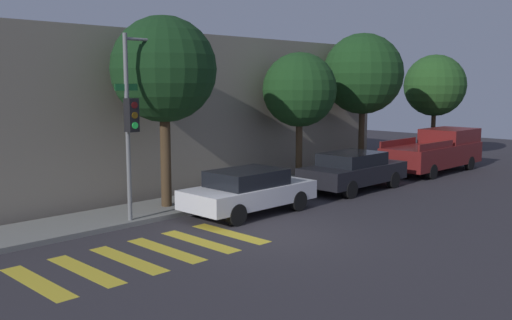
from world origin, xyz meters
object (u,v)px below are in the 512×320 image
Objects in this scene: traffic_light_pole at (143,100)px; tree_near_corner at (164,70)px; sedan_middle at (353,170)px; pickup_truck at (436,151)px; sedan_near_corner at (249,190)px; tree_midblock at (300,90)px; tree_far_end at (363,74)px; tree_behind_truck at (435,86)px.

tree_near_corner is at bearing 32.38° from traffic_light_pole.
sedan_middle is at bearing -8.81° from traffic_light_pole.
sedan_middle is at bearing 180.00° from pickup_truck.
traffic_light_pole is 4.12m from sedan_near_corner.
traffic_light_pole is 1.03× the size of tree_midblock.
tree_near_corner is at bearing 162.74° from sedan_middle.
tree_far_end reaches higher than tree_near_corner.
tree_far_end is at bearing 0.00° from tree_near_corner.
tree_midblock is (6.27, 0.00, -0.65)m from tree_near_corner.
tree_near_corner is at bearing 180.00° from tree_midblock.
sedan_middle is at bearing 0.00° from sedan_near_corner.
sedan_near_corner is 0.95× the size of sedan_middle.
sedan_middle reaches higher than sedan_near_corner.
traffic_light_pole is 1.24× the size of sedan_near_corner.
sedan_middle is 7.99m from tree_near_corner.
tree_behind_truck is at bearing 0.00° from tree_far_end.
tree_behind_truck is (18.25, 0.86, 0.33)m from traffic_light_pole.
traffic_light_pole is 1.18× the size of sedan_middle.
traffic_light_pole is 7.67m from tree_midblock.
traffic_light_pole is at bearing -175.85° from tree_far_end.
tree_near_corner is 1.10× the size of tree_behind_truck.
tree_near_corner is (-1.46, 2.13, 3.58)m from sedan_near_corner.
tree_midblock is (-0.57, 2.13, 2.90)m from sedan_middle.
tree_far_end is at bearing 13.32° from sedan_near_corner.
tree_far_end is at bearing 180.00° from tree_behind_truck.
tree_behind_truck is at bearing 7.84° from sedan_near_corner.
sedan_near_corner is at bearing -172.16° from tree_behind_truck.
tree_far_end reaches higher than sedan_near_corner.
tree_near_corner reaches higher than pickup_truck.
tree_behind_truck is (3.75, 2.13, 2.85)m from pickup_truck.
tree_far_end is (4.17, 0.00, 0.65)m from tree_midblock.
pickup_truck is (11.69, -0.00, 0.21)m from sedan_near_corner.
pickup_truck is 7.70m from tree_midblock.
tree_behind_truck reaches higher than sedan_near_corner.
tree_near_corner reaches higher than traffic_light_pole.
tree_midblock is 4.22m from tree_far_end.
sedan_middle is 0.87× the size of tree_midblock.
pickup_truck is at bearing -0.00° from sedan_middle.
tree_far_end reaches higher than tree_behind_truck.
sedan_middle is at bearing -149.45° from tree_far_end.
sedan_middle is 6.32m from pickup_truck.
tree_midblock is at bearing 23.84° from sedan_near_corner.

